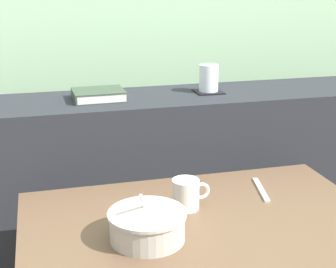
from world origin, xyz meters
The scene contains 8 objects.
dark_console_ledge centered at (0.00, 0.55, 0.45)m, with size 2.80×0.34×0.89m, color #23262B.
breakfast_table centered at (-0.02, -0.07, 0.57)m, with size 0.95×0.68×0.69m.
coaster_square centered at (0.20, 0.56, 0.89)m, with size 0.10×0.10×0.01m, color black.
juice_glass centered at (0.20, 0.56, 0.94)m, with size 0.07×0.07×0.10m.
closed_book centered at (-0.22, 0.55, 0.91)m, with size 0.18×0.15×0.03m.
soup_bowl centered at (-0.19, -0.10, 0.72)m, with size 0.19×0.19×0.14m.
fork_utensil centered at (0.21, 0.10, 0.69)m, with size 0.02×0.17×0.01m, color silver.
ceramic_mug centered at (-0.04, 0.04, 0.73)m, with size 0.11×0.08×0.08m.
Camera 1 is at (-0.42, -1.17, 1.30)m, focal length 53.24 mm.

